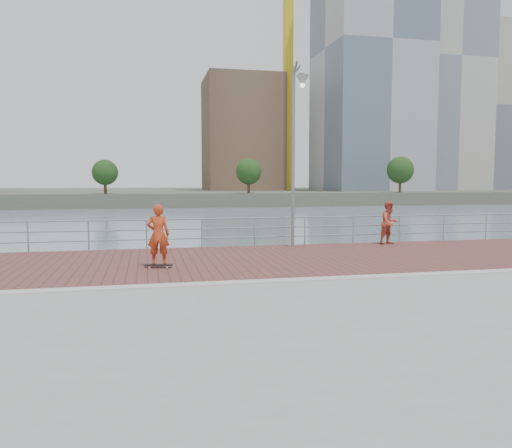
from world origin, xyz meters
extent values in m
plane|color=slate|center=(0.00, 0.00, -2.00)|extent=(400.00, 400.00, 0.00)
cube|color=gray|center=(0.00, -5.00, -1.00)|extent=(40.00, 24.00, 2.00)
cube|color=brown|center=(0.00, 3.60, 0.01)|extent=(40.00, 6.80, 0.02)
cube|color=#B7B5AD|center=(0.00, 0.00, 0.03)|extent=(40.00, 0.40, 0.06)
cube|color=#4C5142|center=(0.00, 122.50, -0.75)|extent=(320.00, 95.00, 2.50)
cylinder|color=#8C9EA8|center=(-7.18, 7.00, 0.55)|extent=(0.06, 0.06, 1.10)
cylinder|color=#8C9EA8|center=(-5.13, 7.00, 0.55)|extent=(0.06, 0.06, 1.10)
cylinder|color=#8C9EA8|center=(-3.08, 7.00, 0.55)|extent=(0.06, 0.06, 1.10)
cylinder|color=#8C9EA8|center=(-1.03, 7.00, 0.55)|extent=(0.06, 0.06, 1.10)
cylinder|color=#8C9EA8|center=(1.03, 7.00, 0.55)|extent=(0.06, 0.06, 1.10)
cylinder|color=#8C9EA8|center=(3.08, 7.00, 0.55)|extent=(0.06, 0.06, 1.10)
cylinder|color=#8C9EA8|center=(5.13, 7.00, 0.55)|extent=(0.06, 0.06, 1.10)
cylinder|color=#8C9EA8|center=(7.18, 7.00, 0.55)|extent=(0.06, 0.06, 1.10)
cylinder|color=#8C9EA8|center=(9.24, 7.00, 0.55)|extent=(0.06, 0.06, 1.10)
cylinder|color=#8C9EA8|center=(11.29, 7.00, 0.55)|extent=(0.06, 0.06, 1.10)
cylinder|color=#8C9EA8|center=(0.00, 7.00, 1.10)|extent=(39.00, 0.05, 0.05)
cylinder|color=#8C9EA8|center=(0.00, 7.00, 0.73)|extent=(39.00, 0.05, 0.05)
cylinder|color=#8C9EA8|center=(0.00, 7.00, 0.36)|extent=(39.00, 0.05, 0.05)
cylinder|color=gray|center=(2.43, 6.50, 3.29)|extent=(0.13, 0.13, 6.58)
cylinder|color=gray|center=(2.43, 5.95, 6.58)|extent=(0.08, 1.10, 0.08)
cone|color=#B2B2AD|center=(2.43, 5.40, 6.36)|extent=(0.48, 0.48, 0.38)
cube|color=black|center=(-2.74, 2.71, 0.10)|extent=(0.81, 0.31, 0.03)
cylinder|color=beige|center=(-3.00, 2.68, 0.05)|extent=(0.07, 0.05, 0.06)
cylinder|color=beige|center=(-2.50, 2.60, 0.05)|extent=(0.07, 0.05, 0.06)
cylinder|color=beige|center=(-2.98, 2.82, 0.05)|extent=(0.07, 0.05, 0.06)
cylinder|color=beige|center=(-2.48, 2.74, 0.05)|extent=(0.07, 0.05, 0.06)
imported|color=#BD3C19|center=(-2.74, 2.71, 0.99)|extent=(0.70, 0.51, 1.76)
imported|color=#C35039|center=(6.41, 6.36, 0.88)|extent=(0.99, 0.87, 1.72)
cube|color=gold|center=(30.00, 104.00, 25.50)|extent=(2.00, 2.00, 50.00)
cube|color=brown|center=(20.00, 110.00, 14.17)|extent=(18.00, 18.00, 27.35)
cube|color=#9E9EA3|center=(48.00, 98.00, 32.71)|extent=(22.00, 22.00, 64.43)
cube|color=#B2ADA3|center=(72.00, 108.00, 33.11)|extent=(20.00, 20.00, 65.23)
cube|color=#ADA38E|center=(95.00, 115.00, 22.81)|extent=(24.00, 22.00, 44.63)
cylinder|color=#473323|center=(-10.00, 77.00, 2.20)|extent=(0.50, 0.50, 3.40)
sphere|color=#193814|center=(-10.00, 77.00, 4.14)|extent=(4.37, 4.37, 4.37)
cylinder|color=#473323|center=(15.00, 77.00, 2.32)|extent=(0.50, 0.50, 3.64)
sphere|color=#193814|center=(15.00, 77.00, 4.40)|extent=(4.68, 4.68, 4.68)
cylinder|color=#473323|center=(45.00, 77.00, 2.52)|extent=(0.50, 0.50, 4.04)
sphere|color=#193814|center=(45.00, 77.00, 4.83)|extent=(5.19, 5.19, 5.19)
camera|label=1|loc=(-3.03, -11.87, 2.50)|focal=35.00mm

